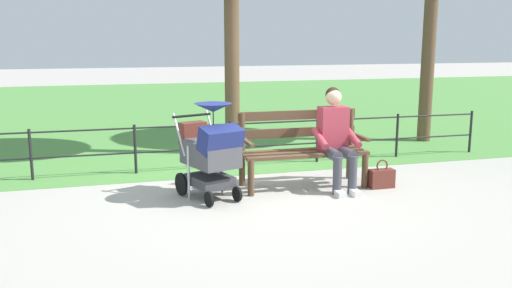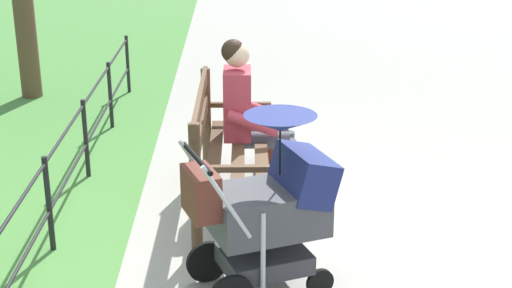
# 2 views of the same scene
# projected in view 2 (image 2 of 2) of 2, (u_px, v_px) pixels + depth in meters

# --- Properties ---
(ground_plane) EXTENTS (60.00, 60.00, 0.00)m
(ground_plane) POSITION_uv_depth(u_px,v_px,m) (239.00, 247.00, 5.26)
(ground_plane) COLOR #ADA89E
(park_bench) EXTENTS (1.61, 0.62, 0.96)m
(park_bench) POSITION_uv_depth(u_px,v_px,m) (223.00, 146.00, 5.72)
(park_bench) COLOR brown
(park_bench) RESTS_ON ground
(person_on_bench) EXTENTS (0.54, 0.74, 1.28)m
(person_on_bench) POSITION_uv_depth(u_px,v_px,m) (251.00, 112.00, 6.03)
(person_on_bench) COLOR #42424C
(person_on_bench) RESTS_ON ground
(stroller) EXTENTS (0.76, 0.99, 1.15)m
(stroller) POSITION_uv_depth(u_px,v_px,m) (268.00, 203.00, 4.53)
(stroller) COLOR black
(stroller) RESTS_ON ground
(handbag) EXTENTS (0.32, 0.14, 0.37)m
(handbag) POSITION_uv_depth(u_px,v_px,m) (269.00, 151.00, 6.75)
(handbag) COLOR brown
(handbag) RESTS_ON ground
(park_fence) EXTENTS (8.23, 0.04, 0.70)m
(park_fence) POSITION_uv_depth(u_px,v_px,m) (57.00, 179.00, 5.35)
(park_fence) COLOR black
(park_fence) RESTS_ON ground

